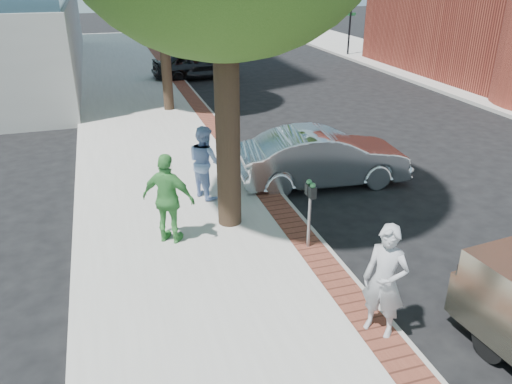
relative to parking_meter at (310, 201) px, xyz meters
name	(u,v)px	position (x,y,z in m)	size (l,w,h in m)	color
ground	(284,267)	(-0.66, -0.36, -1.21)	(120.00, 120.00, 0.00)	black
sidewalk	(157,144)	(-2.16, 7.64, -1.13)	(5.00, 60.00, 0.15)	#9E9991
brick_strip	(222,136)	(0.04, 7.64, -1.05)	(0.60, 60.00, 0.01)	brown
curb	(232,137)	(0.39, 7.64, -1.13)	(0.10, 60.00, 0.15)	gray
signal_near	(166,26)	(0.24, 21.64, 1.05)	(0.70, 0.15, 3.80)	black
signal_far	(350,20)	(11.84, 21.64, 1.05)	(0.70, 0.15, 3.80)	black
parking_meter	(310,201)	(0.00, 0.00, 0.00)	(0.12, 0.32, 1.47)	gray
person_gray	(385,281)	(0.07, -2.74, -0.12)	(0.68, 0.45, 1.88)	#9D9CA1
person_officer	(205,162)	(-1.48, 3.09, -0.15)	(0.88, 0.69, 1.81)	#8FA9DD
person_green	(168,199)	(-2.65, 1.09, -0.09)	(1.13, 0.47, 1.93)	#449645
sedan_silver	(323,157)	(1.76, 3.25, -0.45)	(1.59, 4.56, 1.50)	silver
bg_car	(196,64)	(1.16, 17.75, -0.44)	(1.80, 4.48, 1.52)	black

